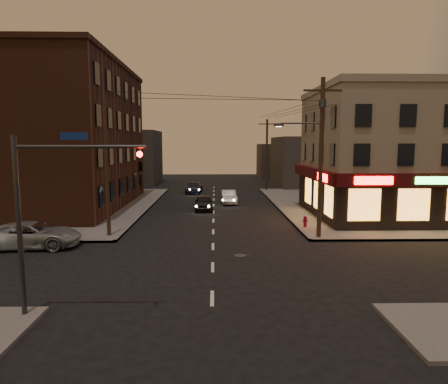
{
  "coord_description": "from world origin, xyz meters",
  "views": [
    {
      "loc": [
        0.12,
        -19.19,
        6.11
      ],
      "look_at": [
        0.67,
        4.62,
        3.2
      ],
      "focal_mm": 32.0,
      "sensor_mm": 36.0,
      "label": 1
    }
  ],
  "objects_px": {
    "suv_cross": "(32,235)",
    "sedan_far": "(194,187)",
    "sedan_mid": "(229,197)",
    "fire_hydrant": "(305,221)",
    "sedan_near": "(204,202)"
  },
  "relations": [
    {
      "from": "sedan_far",
      "to": "fire_hydrant",
      "type": "xyz_separation_m",
      "value": [
        9.04,
        -21.44,
        -0.07
      ]
    },
    {
      "from": "sedan_far",
      "to": "fire_hydrant",
      "type": "distance_m",
      "value": 23.27
    },
    {
      "from": "sedan_far",
      "to": "sedan_mid",
      "type": "bearing_deg",
      "value": -62.09
    },
    {
      "from": "suv_cross",
      "to": "fire_hydrant",
      "type": "height_order",
      "value": "suv_cross"
    },
    {
      "from": "sedan_mid",
      "to": "sedan_far",
      "type": "bearing_deg",
      "value": 111.0
    },
    {
      "from": "fire_hydrant",
      "to": "sedan_far",
      "type": "bearing_deg",
      "value": 112.85
    },
    {
      "from": "sedan_far",
      "to": "fire_hydrant",
      "type": "relative_size",
      "value": 5.61
    },
    {
      "from": "suv_cross",
      "to": "fire_hydrant",
      "type": "distance_m",
      "value": 17.84
    },
    {
      "from": "sedan_mid",
      "to": "fire_hydrant",
      "type": "distance_m",
      "value": 13.36
    },
    {
      "from": "sedan_near",
      "to": "sedan_mid",
      "type": "bearing_deg",
      "value": 55.64
    },
    {
      "from": "sedan_near",
      "to": "sedan_mid",
      "type": "height_order",
      "value": "sedan_near"
    },
    {
      "from": "suv_cross",
      "to": "sedan_near",
      "type": "relative_size",
      "value": 1.35
    },
    {
      "from": "sedan_mid",
      "to": "sedan_far",
      "type": "relative_size",
      "value": 0.91
    },
    {
      "from": "suv_cross",
      "to": "sedan_far",
      "type": "distance_m",
      "value": 27.42
    },
    {
      "from": "sedan_mid",
      "to": "fire_hydrant",
      "type": "height_order",
      "value": "sedan_mid"
    }
  ]
}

